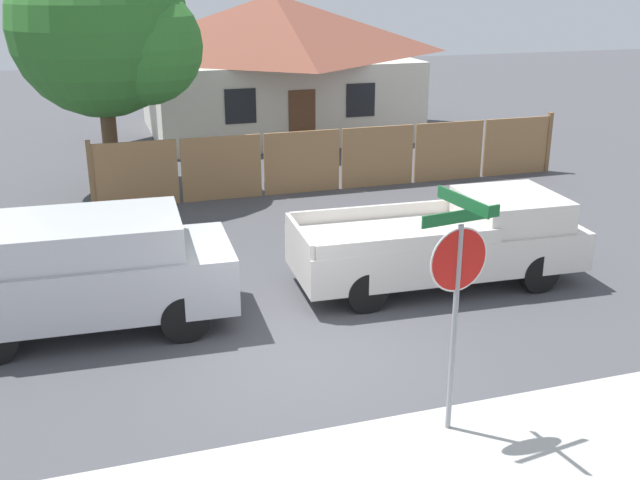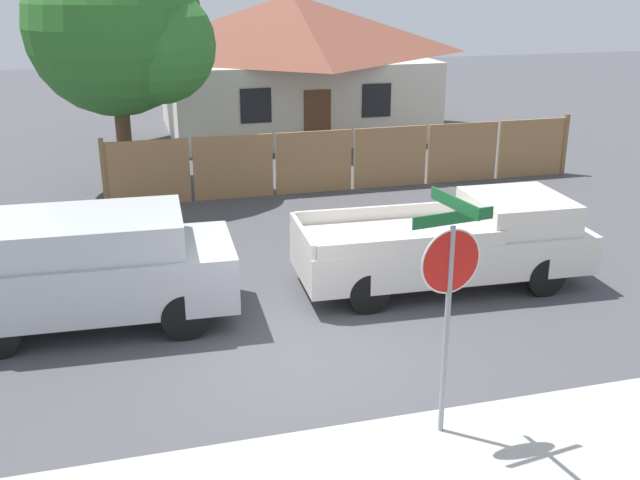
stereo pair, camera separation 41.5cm
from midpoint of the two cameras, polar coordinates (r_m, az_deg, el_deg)
name	(u,v)px [view 1 (the left image)]	position (r m, az deg, el deg)	size (l,w,h in m)	color
ground_plane	(306,354)	(11.66, -2.10, -8.69)	(80.00, 80.00, 0.00)	#47474C
wooden_fence	(340,159)	(20.23, 0.97, 6.17)	(13.02, 0.12, 1.75)	#997047
house	(274,61)	(27.95, -3.93, 13.42)	(9.74, 7.66, 4.89)	beige
oak_tree	(109,31)	(20.24, -16.38, 15.02)	(4.76, 4.53, 6.55)	brown
red_suv	(86,269)	(12.73, -18.26, -2.13)	(4.70, 2.23, 1.88)	#B7B7BC
orange_pickup	(449,241)	(14.15, 8.95, -0.10)	(5.44, 2.21, 1.63)	silver
stop_sign	(458,274)	(9.07, 9.17, -2.59)	(1.08, 0.98, 3.12)	gray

